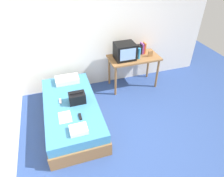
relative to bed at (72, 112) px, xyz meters
The scene contains 14 objects.
ground_plane 1.25m from the bed, 40.07° to the right, with size 8.00×8.00×0.00m, color #2D4784.
wall_back 1.87m from the bed, 51.92° to the left, with size 5.20×0.10×2.60m, color silver.
bed is the anchor object (origin of this frame).
desk 1.84m from the bed, 26.43° to the left, with size 1.16×0.60×0.78m.
tv 1.73m from the bed, 29.85° to the left, with size 0.44×0.39×0.36m.
water_bottle 1.92m from the bed, 22.47° to the left, with size 0.06×0.06×0.25m, color #3399DB.
book_row 2.16m from the bed, 26.79° to the left, with size 0.17×0.16×0.25m.
picture_frame 2.17m from the bed, 19.90° to the left, with size 0.11×0.02×0.13m, color olive.
pillow 0.79m from the bed, 86.71° to the left, with size 0.49×0.30×0.11m, color silver.
handbag 0.36m from the bed, ahead, with size 0.30×0.20×0.22m.
magazine 0.44m from the bed, 112.05° to the right, with size 0.21×0.29×0.01m, color white.
remote_dark 0.50m from the bed, 75.65° to the right, with size 0.04×0.16×0.02m, color black.
remote_silver 0.31m from the bed, 149.56° to the left, with size 0.04×0.14×0.02m, color #B7B7BC.
folded_towel 0.78m from the bed, 87.74° to the right, with size 0.28×0.22×0.07m, color white.
Camera 1 is at (-1.07, -2.13, 2.85)m, focal length 31.79 mm.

